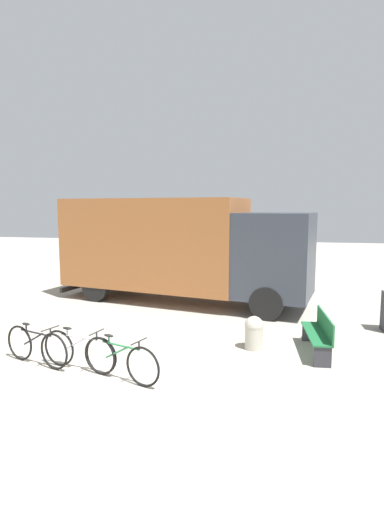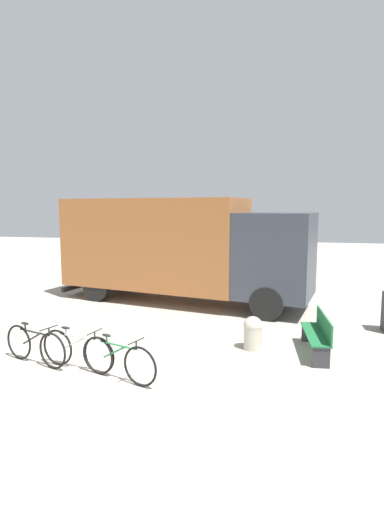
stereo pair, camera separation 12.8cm
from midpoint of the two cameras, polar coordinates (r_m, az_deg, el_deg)
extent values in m
plane|color=#A8A091|center=(8.23, -11.81, -15.77)|extent=(60.00, 60.00, 0.00)
cube|color=#99592D|center=(13.61, -5.07, 1.92)|extent=(6.44, 3.55, 2.96)
cube|color=#333842|center=(12.21, 12.14, 0.15)|extent=(2.57, 2.67, 2.51)
cube|color=black|center=(15.56, -15.07, -3.96)|extent=(0.55, 2.23, 0.16)
cylinder|color=black|center=(13.41, 12.88, -4.71)|extent=(0.99, 0.47, 0.95)
cylinder|color=black|center=(11.44, 10.94, -6.69)|extent=(0.99, 0.47, 0.95)
cylinder|color=black|center=(15.53, -8.62, -3.01)|extent=(0.99, 0.47, 0.95)
cylinder|color=black|center=(13.86, -13.16, -4.33)|extent=(0.99, 0.47, 0.95)
cube|color=#1E6638|center=(9.19, 17.55, -10.56)|extent=(0.52, 1.71, 0.04)
cube|color=#1E6638|center=(9.16, 18.73, -9.32)|extent=(0.15, 1.69, 0.45)
cube|color=#2D2D33|center=(8.52, 18.38, -13.63)|extent=(0.34, 0.07, 0.42)
cube|color=#2D2D33|center=(10.01, 16.74, -10.45)|extent=(0.34, 0.07, 0.42)
torus|color=black|center=(9.20, -23.11, -11.25)|extent=(0.71, 0.27, 0.74)
torus|color=black|center=(8.45, -18.89, -12.70)|extent=(0.71, 0.27, 0.74)
cylinder|color=black|center=(8.73, -21.18, -10.12)|extent=(0.83, 0.30, 0.04)
cylinder|color=black|center=(8.83, -21.46, -10.89)|extent=(0.56, 0.21, 0.34)
cylinder|color=black|center=(8.93, -22.34, -9.40)|extent=(0.03, 0.03, 0.12)
ellipsoid|color=black|center=(8.91, -22.36, -8.90)|extent=(0.24, 0.15, 0.05)
cylinder|color=black|center=(8.39, -19.34, -10.19)|extent=(0.03, 0.03, 0.16)
cylinder|color=black|center=(8.37, -19.36, -9.68)|extent=(0.16, 0.43, 0.02)
torus|color=black|center=(8.61, -18.23, -12.30)|extent=(0.73, 0.20, 0.74)
torus|color=black|center=(7.99, -12.76, -13.66)|extent=(0.73, 0.20, 0.74)
cylinder|color=silver|center=(8.20, -15.67, -11.03)|extent=(0.84, 0.22, 0.04)
cylinder|color=silver|center=(8.29, -16.05, -11.85)|extent=(0.57, 0.16, 0.34)
cylinder|color=silver|center=(8.35, -17.16, -10.30)|extent=(0.03, 0.03, 0.12)
ellipsoid|color=black|center=(8.33, -17.18, -9.77)|extent=(0.23, 0.14, 0.05)
cylinder|color=black|center=(7.91, -13.28, -11.03)|extent=(0.03, 0.03, 0.16)
cylinder|color=black|center=(7.89, -13.30, -10.49)|extent=(0.12, 0.43, 0.02)
torus|color=black|center=(7.98, -12.79, -13.69)|extent=(0.71, 0.29, 0.74)
torus|color=black|center=(7.35, -6.93, -15.40)|extent=(0.71, 0.29, 0.74)
cylinder|color=#26723F|center=(7.55, -10.04, -12.45)|extent=(0.82, 0.32, 0.04)
cylinder|color=#26723F|center=(7.65, -10.45, -13.31)|extent=(0.55, 0.22, 0.34)
cylinder|color=#26723F|center=(7.71, -11.62, -11.60)|extent=(0.03, 0.03, 0.12)
ellipsoid|color=black|center=(7.69, -11.64, -11.03)|extent=(0.24, 0.16, 0.05)
cylinder|color=black|center=(7.27, -7.45, -12.55)|extent=(0.03, 0.03, 0.16)
cylinder|color=black|center=(7.24, -7.46, -11.97)|extent=(0.17, 0.42, 0.02)
cylinder|color=#B2AD9E|center=(9.20, 9.06, -11.41)|extent=(0.40, 0.40, 0.54)
sphere|color=#B2AD9E|center=(9.12, 9.09, -9.80)|extent=(0.42, 0.42, 0.42)
camera|label=1|loc=(0.06, -89.67, 0.04)|focal=28.00mm
camera|label=2|loc=(0.06, 90.33, -0.04)|focal=28.00mm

